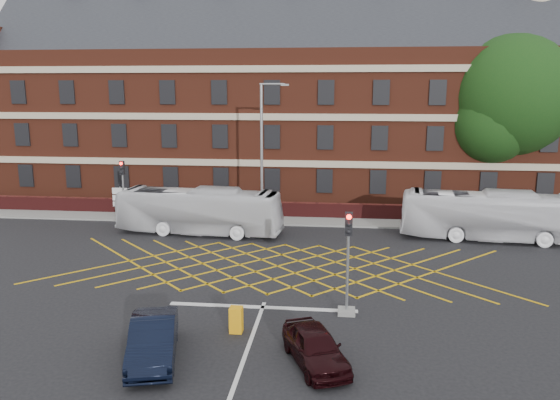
# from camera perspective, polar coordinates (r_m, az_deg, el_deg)

# --- Properties ---
(ground) EXTENTS (120.00, 120.00, 0.00)m
(ground) POSITION_cam_1_polar(r_m,az_deg,el_deg) (26.74, -0.76, -8.28)
(ground) COLOR black
(ground) RESTS_ON ground
(victorian_building) EXTENTS (51.00, 12.17, 20.40)m
(victorian_building) POSITION_cam_1_polar(r_m,az_deg,el_deg) (47.06, 2.85, 10.04)
(victorian_building) COLOR #5E2618
(victorian_building) RESTS_ON ground
(boundary_wall) EXTENTS (56.00, 0.50, 1.10)m
(boundary_wall) POSITION_cam_1_polar(r_m,az_deg,el_deg) (39.03, 1.58, -1.06)
(boundary_wall) COLOR #471313
(boundary_wall) RESTS_ON ground
(far_pavement) EXTENTS (60.00, 3.00, 0.12)m
(far_pavement) POSITION_cam_1_polar(r_m,az_deg,el_deg) (38.17, 1.45, -2.10)
(far_pavement) COLOR slate
(far_pavement) RESTS_ON ground
(box_junction_hatching) EXTENTS (8.22, 8.22, 0.02)m
(box_junction_hatching) POSITION_cam_1_polar(r_m,az_deg,el_deg) (28.61, -0.27, -6.91)
(box_junction_hatching) COLOR #CC990C
(box_junction_hatching) RESTS_ON ground
(stop_line) EXTENTS (8.00, 0.30, 0.02)m
(stop_line) POSITION_cam_1_polar(r_m,az_deg,el_deg) (23.50, -1.83, -11.13)
(stop_line) COLOR silver
(stop_line) RESTS_ON ground
(centre_line) EXTENTS (0.15, 14.00, 0.02)m
(centre_line) POSITION_cam_1_polar(r_m,az_deg,el_deg) (17.76, -4.96, -19.17)
(centre_line) COLOR silver
(centre_line) RESTS_ON ground
(bus_left) EXTENTS (10.69, 3.42, 2.93)m
(bus_left) POSITION_cam_1_polar(r_m,az_deg,el_deg) (34.95, -8.42, -1.14)
(bus_left) COLOR silver
(bus_left) RESTS_ON ground
(bus_right) EXTENTS (10.99, 3.63, 3.00)m
(bus_right) POSITION_cam_1_polar(r_m,az_deg,el_deg) (35.52, 21.20, -1.54)
(bus_right) COLOR white
(bus_right) RESTS_ON ground
(car_navy) EXTENTS (2.53, 4.54, 1.42)m
(car_navy) POSITION_cam_1_polar(r_m,az_deg,el_deg) (19.63, -13.11, -13.99)
(car_navy) COLOR black
(car_navy) RESTS_ON ground
(car_maroon) EXTENTS (2.79, 3.98, 1.26)m
(car_maroon) POSITION_cam_1_polar(r_m,az_deg,el_deg) (18.88, 3.70, -15.03)
(car_maroon) COLOR black
(car_maroon) RESTS_ON ground
(deciduous_tree) EXTENTS (8.98, 8.98, 13.02)m
(deciduous_tree) POSITION_cam_1_polar(r_m,az_deg,el_deg) (44.35, 22.93, 9.16)
(deciduous_tree) COLOR black
(deciduous_tree) RESTS_ON ground
(traffic_light_near) EXTENTS (0.70, 0.70, 4.27)m
(traffic_light_near) POSITION_cam_1_polar(r_m,az_deg,el_deg) (22.41, 7.06, -7.57)
(traffic_light_near) COLOR slate
(traffic_light_near) RESTS_ON ground
(traffic_light_far) EXTENTS (0.70, 0.70, 4.27)m
(traffic_light_far) POSITION_cam_1_polar(r_m,az_deg,el_deg) (38.85, -16.01, 0.27)
(traffic_light_far) COLOR slate
(traffic_light_far) RESTS_ON ground
(street_lamp) EXTENTS (2.25, 1.00, 9.41)m
(street_lamp) POSITION_cam_1_polar(r_m,az_deg,el_deg) (35.74, -1.81, 2.23)
(street_lamp) COLOR slate
(street_lamp) RESTS_ON ground
(direction_signs) EXTENTS (1.10, 0.16, 2.20)m
(direction_signs) POSITION_cam_1_polar(r_m,az_deg,el_deg) (40.68, -16.36, 0.19)
(direction_signs) COLOR gray
(direction_signs) RESTS_ON ground
(utility_cabinet) EXTENTS (0.48, 0.43, 0.99)m
(utility_cabinet) POSITION_cam_1_polar(r_m,az_deg,el_deg) (21.19, -4.61, -12.36)
(utility_cabinet) COLOR orange
(utility_cabinet) RESTS_ON ground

